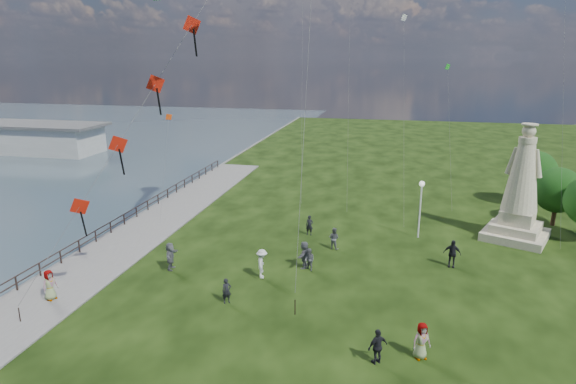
% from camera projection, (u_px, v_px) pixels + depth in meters
% --- Properties ---
extents(waterfront, '(200.00, 200.00, 1.51)m').
position_uv_depth(waterfront, '(101.00, 250.00, 35.20)').
color(waterfront, '#34464E').
rests_on(waterfront, ground).
extents(pier_pavilion, '(30.00, 8.00, 4.40)m').
position_uv_depth(pier_pavilion, '(10.00, 137.00, 73.36)').
color(pier_pavilion, '#A0A09B').
rests_on(pier_pavilion, ground).
extents(statue, '(5.74, 5.74, 8.90)m').
position_uv_depth(statue, '(520.00, 197.00, 36.39)').
color(statue, tan).
rests_on(statue, ground).
extents(lamppost, '(0.42, 0.42, 4.54)m').
position_uv_depth(lamppost, '(421.00, 197.00, 36.61)').
color(lamppost, silver).
rests_on(lamppost, ground).
extents(tree_row, '(5.66, 13.10, 5.20)m').
position_uv_depth(tree_row, '(559.00, 186.00, 40.14)').
color(tree_row, '#382314').
rests_on(tree_row, ground).
extents(person_0, '(0.65, 0.61, 1.49)m').
position_uv_depth(person_0, '(227.00, 291.00, 27.35)').
color(person_0, black).
rests_on(person_0, ground).
extents(person_1, '(0.86, 0.81, 1.52)m').
position_uv_depth(person_1, '(309.00, 260.00, 31.51)').
color(person_1, '#595960').
rests_on(person_1, ground).
extents(person_2, '(0.91, 1.35, 1.91)m').
position_uv_depth(person_2, '(262.00, 264.00, 30.44)').
color(person_2, silver).
rests_on(person_2, ground).
extents(person_3, '(1.12, 1.04, 1.73)m').
position_uv_depth(person_3, '(378.00, 346.00, 21.89)').
color(person_3, black).
rests_on(person_3, ground).
extents(person_4, '(1.03, 0.88, 1.81)m').
position_uv_depth(person_4, '(421.00, 341.00, 22.26)').
color(person_4, '#595960').
rests_on(person_4, ground).
extents(person_5, '(0.98, 1.82, 1.87)m').
position_uv_depth(person_5, '(170.00, 256.00, 31.64)').
color(person_5, '#595960').
rests_on(person_5, ground).
extents(person_6, '(0.58, 0.38, 1.59)m').
position_uv_depth(person_6, '(309.00, 225.00, 37.83)').
color(person_6, black).
rests_on(person_6, ground).
extents(person_7, '(0.91, 0.72, 1.62)m').
position_uv_depth(person_7, '(334.00, 238.00, 35.09)').
color(person_7, '#595960').
rests_on(person_7, ground).
extents(person_9, '(1.18, 0.69, 1.91)m').
position_uv_depth(person_9, '(452.00, 254.00, 32.00)').
color(person_9, black).
rests_on(person_9, ground).
extents(person_10, '(0.77, 1.00, 1.81)m').
position_uv_depth(person_10, '(50.00, 286.00, 27.52)').
color(person_10, '#595960').
rests_on(person_10, ground).
extents(person_11, '(0.81, 1.73, 1.84)m').
position_uv_depth(person_11, '(304.00, 255.00, 31.93)').
color(person_11, '#595960').
rests_on(person_11, ground).
extents(red_kite_train, '(9.47, 9.35, 18.93)m').
position_uv_depth(red_kite_train, '(152.00, 93.00, 26.34)').
color(red_kite_train, black).
rests_on(red_kite_train, ground).
extents(small_kites, '(32.14, 14.67, 29.02)m').
position_uv_depth(small_kites, '(371.00, 38.00, 41.21)').
color(small_kites, silver).
rests_on(small_kites, ground).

